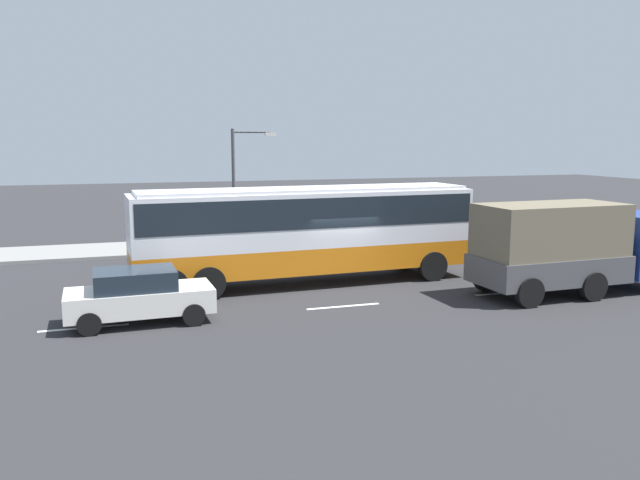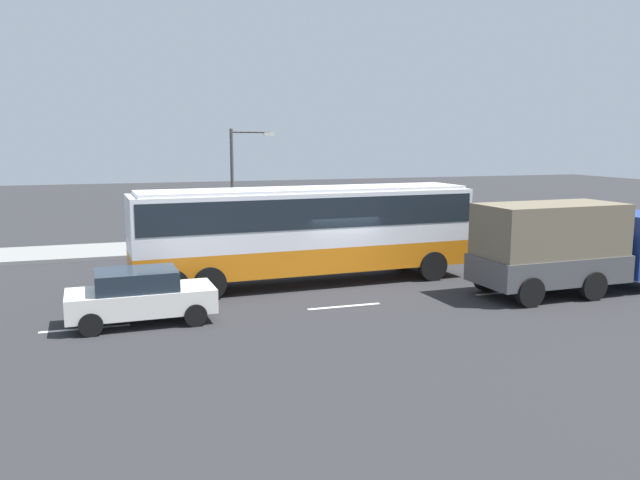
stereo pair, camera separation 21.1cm
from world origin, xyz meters
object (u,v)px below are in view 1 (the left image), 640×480
at_px(coach_bus, 306,225).
at_px(pedestrian_near_curb, 387,219).
at_px(street_lamp, 239,177).
at_px(cargo_truck, 572,245).
at_px(car_red_compact, 481,237).
at_px(car_white_minivan, 139,295).

xyz_separation_m(coach_bus, pedestrian_near_curb, (6.93, 8.57, -1.03)).
distance_m(coach_bus, street_lamp, 8.04).
relative_size(cargo_truck, street_lamp, 1.31).
xyz_separation_m(car_red_compact, street_lamp, (-10.45, 4.16, 2.72)).
distance_m(car_red_compact, pedestrian_near_curb, 5.52).
distance_m(cargo_truck, street_lamp, 15.18).
height_order(car_white_minivan, street_lamp, street_lamp).
distance_m(coach_bus, car_white_minivan, 7.04).
bearing_deg(cargo_truck, coach_bus, 151.07).
height_order(coach_bus, car_white_minivan, coach_bus).
height_order(car_red_compact, pedestrian_near_curb, pedestrian_near_curb).
height_order(car_white_minivan, pedestrian_near_curb, pedestrian_near_curb).
xyz_separation_m(coach_bus, cargo_truck, (8.17, -4.16, -0.50)).
bearing_deg(coach_bus, cargo_truck, -29.36).
bearing_deg(street_lamp, car_red_compact, -21.70).
xyz_separation_m(car_white_minivan, street_lamp, (5.11, 11.30, 2.64)).
bearing_deg(car_white_minivan, street_lamp, 63.97).
bearing_deg(street_lamp, cargo_truck, -53.03).
height_order(pedestrian_near_curb, street_lamp, street_lamp).
relative_size(pedestrian_near_curb, street_lamp, 0.31).
relative_size(coach_bus, street_lamp, 2.24).
height_order(cargo_truck, car_white_minivan, cargo_truck).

